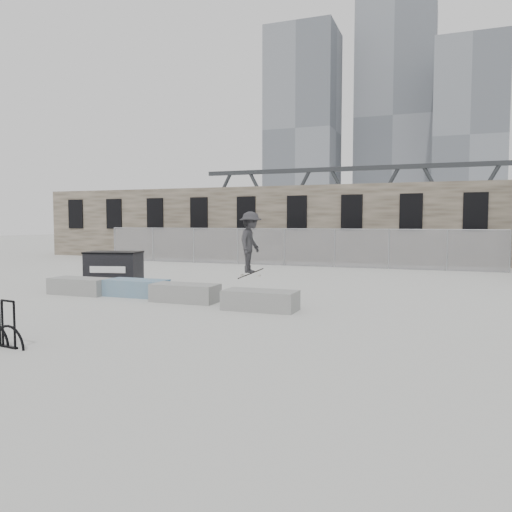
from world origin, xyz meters
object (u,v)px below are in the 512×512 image
at_px(planter_far_left, 80,285).
at_px(planter_offset, 260,299).
at_px(planter_center_left, 136,287).
at_px(planter_center_right, 185,292).
at_px(dumpster, 114,269).
at_px(skateboarder, 251,242).

height_order(planter_far_left, planter_offset, same).
bearing_deg(planter_center_left, planter_offset, -11.86).
distance_m(planter_far_left, planter_offset, 6.62).
bearing_deg(planter_center_right, planter_far_left, 177.52).
height_order(planter_center_right, planter_offset, same).
xyz_separation_m(planter_far_left, planter_offset, (6.58, -0.69, 0.00)).
bearing_deg(planter_offset, dumpster, 157.41).
height_order(planter_far_left, planter_center_right, same).
bearing_deg(planter_offset, planter_center_left, 168.14).
bearing_deg(dumpster, planter_center_right, -42.69).
bearing_deg(planter_center_right, planter_center_left, 167.57).
xyz_separation_m(planter_center_left, dumpster, (-2.23, 1.87, 0.36)).
height_order(planter_far_left, dumpster, dumpster).
distance_m(planter_center_right, dumpster, 4.84).
bearing_deg(planter_offset, planter_center_right, 168.58).
bearing_deg(skateboarder, planter_far_left, 92.19).
bearing_deg(skateboarder, planter_center_right, 107.68).
distance_m(planter_center_left, planter_offset, 4.69).
distance_m(planter_center_left, skateboarder, 4.13).
relative_size(planter_center_left, planter_center_right, 1.00).
bearing_deg(planter_far_left, planter_offset, -6.02).
distance_m(planter_far_left, planter_center_right, 4.00).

